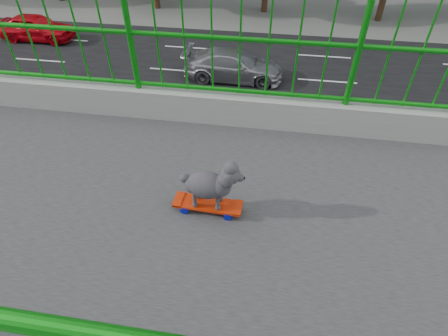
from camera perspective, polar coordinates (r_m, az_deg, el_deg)
road at (r=18.05m, az=-9.81°, el=10.66°), size 18.00×90.00×0.02m
skateboard at (r=2.77m, az=-2.54°, el=-5.80°), size 0.18×0.53×0.07m
poodle at (r=2.61m, az=-2.15°, el=-2.46°), size 0.21×0.48×0.39m
car_3 at (r=19.30m, az=1.50°, el=15.83°), size 2.06×5.07×1.47m
car_4 at (r=26.65m, az=-27.40°, el=19.01°), size 1.83×4.54×1.55m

